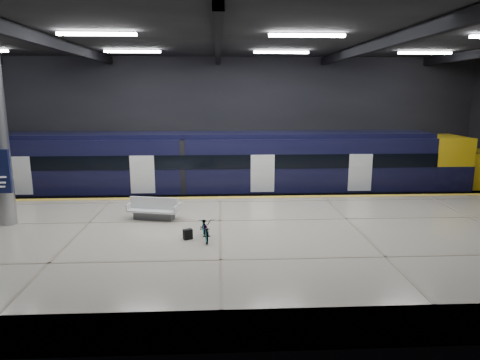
{
  "coord_description": "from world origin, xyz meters",
  "views": [
    {
      "loc": [
        -0.03,
        -16.99,
        5.95
      ],
      "look_at": [
        0.91,
        1.5,
        2.2
      ],
      "focal_mm": 32.0,
      "sensor_mm": 36.0,
      "label": 1
    }
  ],
  "objects": [
    {
      "name": "rails",
      "position": [
        0.0,
        5.5,
        0.08
      ],
      "size": [
        30.0,
        1.52,
        0.16
      ],
      "color": "gray",
      "rests_on": "ground"
    },
    {
      "name": "bench",
      "position": [
        -2.58,
        -0.64,
        1.41
      ],
      "size": [
        2.13,
        1.26,
        0.88
      ],
      "rotation": [
        0.0,
        0.0,
        -0.23
      ],
      "color": "#595B60",
      "rests_on": "platform"
    },
    {
      "name": "ground",
      "position": [
        0.0,
        0.0,
        0.0
      ],
      "size": [
        30.0,
        30.0,
        0.0
      ],
      "primitive_type": "plane",
      "color": "black",
      "rests_on": "ground"
    },
    {
      "name": "pannier_bag",
      "position": [
        -1.09,
        -3.1,
        1.28
      ],
      "size": [
        0.35,
        0.29,
        0.35
      ],
      "primitive_type": "cube",
      "rotation": [
        0.0,
        0.0,
        0.43
      ],
      "color": "black",
      "rests_on": "platform"
    },
    {
      "name": "platform",
      "position": [
        0.0,
        -2.5,
        0.55
      ],
      "size": [
        30.0,
        11.0,
        1.1
      ],
      "primitive_type": "cube",
      "color": "#B3A898",
      "rests_on": "ground"
    },
    {
      "name": "bicycle",
      "position": [
        -0.49,
        -3.1,
        1.5
      ],
      "size": [
        0.72,
        1.58,
        0.8
      ],
      "primitive_type": "imported",
      "rotation": [
        0.0,
        0.0,
        0.13
      ],
      "color": "#99999E",
      "rests_on": "platform"
    },
    {
      "name": "train",
      "position": [
        0.98,
        5.5,
        2.06
      ],
      "size": [
        29.4,
        2.84,
        3.79
      ],
      "color": "black",
      "rests_on": "ground"
    },
    {
      "name": "safety_strip",
      "position": [
        0.0,
        2.75,
        1.11
      ],
      "size": [
        30.0,
        0.4,
        0.01
      ],
      "primitive_type": "cube",
      "color": "gold",
      "rests_on": "platform"
    },
    {
      "name": "room_shell",
      "position": [
        -0.0,
        0.0,
        5.72
      ],
      "size": [
        30.1,
        16.1,
        8.05
      ],
      "color": "black",
      "rests_on": "ground"
    }
  ]
}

